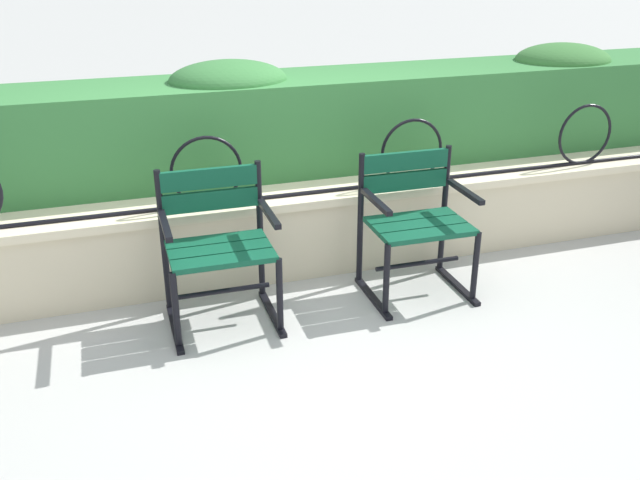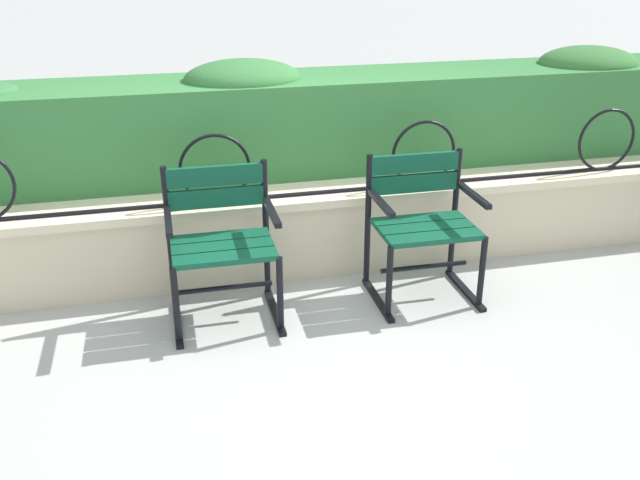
% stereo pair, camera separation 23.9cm
% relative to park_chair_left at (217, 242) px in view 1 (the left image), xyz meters
% --- Properties ---
extents(ground_plane, '(60.00, 60.00, 0.00)m').
position_rel_park_chair_left_xyz_m(ground_plane, '(0.47, -0.50, -0.46)').
color(ground_plane, '#ADADA8').
extents(stone_wall, '(7.58, 0.41, 0.53)m').
position_rel_park_chair_left_xyz_m(stone_wall, '(0.47, 0.47, -0.19)').
color(stone_wall, beige).
rests_on(stone_wall, ground).
extents(iron_arch_fence, '(7.03, 0.02, 0.42)m').
position_rel_park_chair_left_xyz_m(iron_arch_fence, '(0.11, 0.39, 0.24)').
color(iron_arch_fence, black).
rests_on(iron_arch_fence, stone_wall).
extents(hedge_row, '(7.43, 0.66, 0.73)m').
position_rel_park_chair_left_xyz_m(hedge_row, '(0.49, 0.97, 0.40)').
color(hedge_row, '#387A3D').
rests_on(hedge_row, stone_wall).
extents(park_chair_left, '(0.59, 0.53, 0.84)m').
position_rel_park_chair_left_xyz_m(park_chair_left, '(0.00, 0.00, 0.00)').
color(park_chair_left, '#0F4C33').
rests_on(park_chair_left, ground).
extents(park_chair_right, '(0.60, 0.53, 0.83)m').
position_rel_park_chair_left_xyz_m(park_chair_right, '(1.16, -0.01, -0.00)').
color(park_chair_right, '#0F4C33').
rests_on(park_chair_right, ground).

